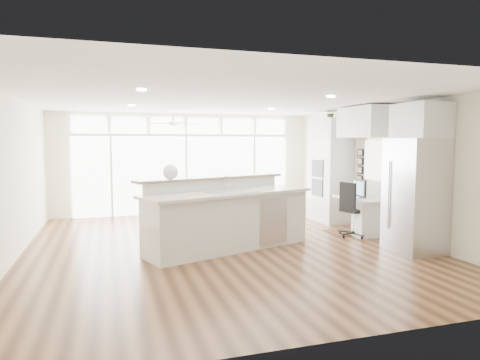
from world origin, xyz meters
name	(u,v)px	position (x,y,z in m)	size (l,w,h in m)	color
floor	(224,247)	(0.00, 0.00, -0.01)	(7.00, 8.00, 0.02)	#472916
ceiling	(223,99)	(0.00, 0.00, 2.70)	(7.00, 8.00, 0.02)	white
wall_back	(186,164)	(0.00, 4.00, 1.35)	(7.00, 0.04, 2.70)	white
wall_front	(334,204)	(0.00, -4.00, 1.35)	(7.00, 0.04, 2.70)	white
wall_left	(11,179)	(-3.50, 0.00, 1.35)	(0.04, 8.00, 2.70)	white
wall_right	(387,170)	(3.50, 0.00, 1.35)	(0.04, 8.00, 2.70)	white
glass_wall	(186,175)	(0.00, 3.94, 1.05)	(5.80, 0.06, 2.08)	white
transom_row	(186,126)	(0.00, 3.94, 2.38)	(5.90, 0.06, 0.40)	white
desk_window	(377,160)	(3.46, 0.30, 1.55)	(0.04, 0.85, 0.85)	silver
ceiling_fan	(173,119)	(-0.50, 2.80, 2.48)	(1.16, 1.16, 0.32)	silver
recessed_lights	(221,102)	(0.00, 0.20, 2.68)	(3.40, 3.00, 0.02)	white
oven_cabinet	(330,170)	(3.17, 1.80, 1.25)	(0.64, 1.20, 2.50)	silver
desk_nook	(362,215)	(3.13, 0.30, 0.38)	(0.72, 1.30, 0.76)	silver
upper_cabinets	(366,122)	(3.17, 0.30, 2.35)	(0.64, 1.30, 0.64)	silver
refrigerator	(415,196)	(3.11, -1.35, 1.00)	(0.76, 0.90, 2.00)	silver
fridge_cabinet	(421,121)	(3.17, -1.35, 2.30)	(0.64, 0.90, 0.60)	silver
framed_photos	(360,166)	(3.46, 0.92, 1.40)	(0.06, 0.22, 0.80)	black
kitchen_island	(229,214)	(0.04, -0.20, 0.64)	(3.23, 1.22, 1.28)	silver
rug	(350,232)	(2.93, 0.45, 0.01)	(0.96, 0.69, 0.01)	#321C0F
office_chair	(354,210)	(2.78, 0.05, 0.56)	(0.58, 0.53, 1.11)	black
fishbowl	(171,172)	(-0.99, -0.13, 1.42)	(0.27, 0.27, 0.27)	white
monitor	(359,188)	(3.05, 0.30, 0.97)	(0.08, 0.50, 0.41)	black
keyboard	(352,198)	(2.88, 0.30, 0.77)	(0.11, 0.29, 0.01)	silver
potted_plant	(331,114)	(3.17, 1.80, 2.61)	(0.26, 0.29, 0.23)	#2E5524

